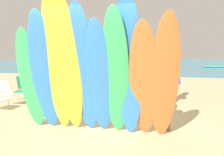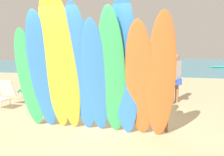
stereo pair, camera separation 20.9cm
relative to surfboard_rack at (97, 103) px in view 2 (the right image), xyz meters
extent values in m
plane|color=#D3BC8C|center=(0.00, 14.00, -0.53)|extent=(60.00, 60.00, 0.00)
cube|color=teal|center=(0.00, 29.91, -0.52)|extent=(60.00, 40.00, 0.02)
cylinder|color=brown|center=(-1.52, 0.00, -0.21)|extent=(0.07, 0.07, 0.63)
cylinder|color=brown|center=(1.52, 0.00, -0.21)|extent=(0.07, 0.07, 0.63)
cylinder|color=brown|center=(0.00, 0.00, 0.10)|extent=(3.16, 0.06, 0.06)
ellipsoid|color=#38B266|center=(-1.37, -0.50, 0.55)|extent=(0.54, 0.60, 2.16)
ellipsoid|color=#337AD1|center=(-1.02, -0.54, 0.71)|extent=(0.64, 0.78, 2.49)
ellipsoid|color=yellow|center=(-0.73, -0.56, 0.85)|extent=(0.54, 0.78, 2.75)
ellipsoid|color=yellow|center=(-0.47, -0.58, 0.84)|extent=(0.51, 0.82, 2.73)
ellipsoid|color=#337AD1|center=(-0.17, -0.54, 0.76)|extent=(0.61, 0.82, 2.58)
ellipsoid|color=#337AD1|center=(0.15, -0.53, 0.61)|extent=(0.52, 0.77, 2.28)
ellipsoid|color=#38B266|center=(0.48, -0.55, 0.71)|extent=(0.54, 0.81, 2.48)
ellipsoid|color=#337AD1|center=(0.72, -0.54, 0.84)|extent=(0.59, 0.68, 2.73)
ellipsoid|color=orange|center=(1.01, -0.53, 0.59)|extent=(0.60, 0.81, 2.23)
ellipsoid|color=orange|center=(1.39, -0.56, 0.65)|extent=(0.58, 0.78, 2.36)
cylinder|color=#9E704C|center=(1.03, 2.66, -0.12)|extent=(0.12, 0.12, 0.82)
cylinder|color=#9E704C|center=(0.87, 2.36, -0.12)|extent=(0.12, 0.12, 0.82)
cube|color=silver|center=(0.95, 2.51, 0.23)|extent=(0.44, 0.27, 0.20)
cube|color=orange|center=(0.95, 2.51, 0.61)|extent=(0.39, 0.48, 0.64)
sphere|color=#9E704C|center=(0.95, 2.51, 1.05)|extent=(0.23, 0.23, 0.23)
cylinder|color=#9E704C|center=(1.07, 2.75, 0.65)|extent=(0.10, 0.10, 0.57)
cylinder|color=#9E704C|center=(0.82, 2.27, 0.65)|extent=(0.10, 0.10, 0.57)
cylinder|color=#9E704C|center=(-2.05, 3.54, -0.17)|extent=(0.11, 0.11, 0.73)
cylinder|color=#9E704C|center=(-2.13, 3.83, -0.17)|extent=(0.11, 0.11, 0.73)
cube|color=orange|center=(-2.09, 3.68, 0.14)|extent=(0.39, 0.24, 0.17)
cube|color=#33A36B|center=(-2.09, 3.68, 0.48)|extent=(0.29, 0.41, 0.57)
sphere|color=#9E704C|center=(-2.09, 3.68, 0.87)|extent=(0.20, 0.20, 0.20)
cylinder|color=#9E704C|center=(-2.02, 3.45, 0.51)|extent=(0.09, 0.09, 0.50)
cylinder|color=#9E704C|center=(-2.15, 3.91, 0.51)|extent=(0.09, 0.09, 0.50)
cylinder|color=#9E704C|center=(1.72, 2.48, -0.14)|extent=(0.12, 0.12, 0.79)
cylinder|color=#9E704C|center=(1.87, 2.77, -0.14)|extent=(0.12, 0.12, 0.79)
cube|color=#2D4CB2|center=(1.80, 2.62, 0.20)|extent=(0.42, 0.26, 0.19)
cube|color=silver|center=(1.80, 2.62, 0.57)|extent=(0.38, 0.46, 0.62)
sphere|color=#9E704C|center=(1.80, 2.62, 0.99)|extent=(0.22, 0.22, 0.22)
cylinder|color=#9E704C|center=(1.68, 2.39, 0.60)|extent=(0.10, 0.10, 0.55)
cylinder|color=#9E704C|center=(1.92, 2.85, 0.60)|extent=(0.10, 0.10, 0.55)
cylinder|color=beige|center=(-1.98, 8.05, -0.11)|extent=(0.13, 0.13, 0.83)
cylinder|color=beige|center=(-2.32, 8.11, -0.11)|extent=(0.13, 0.13, 0.83)
cube|color=#33A36B|center=(-2.15, 8.08, 0.24)|extent=(0.45, 0.28, 0.20)
cube|color=#2D4CB2|center=(-2.15, 8.08, 0.63)|extent=(0.46, 0.30, 0.65)
sphere|color=beige|center=(-2.15, 8.08, 1.08)|extent=(0.24, 0.24, 0.24)
cylinder|color=beige|center=(-1.88, 8.03, 0.67)|extent=(0.10, 0.10, 0.58)
cylinder|color=beige|center=(-2.42, 8.13, 0.67)|extent=(0.10, 0.10, 0.58)
cylinder|color=#B7B7BC|center=(-3.49, 1.80, -0.39)|extent=(0.02, 0.02, 0.28)
cylinder|color=#B7B7BC|center=(-3.11, 1.98, -0.39)|extent=(0.02, 0.02, 0.28)
cylinder|color=#B7B7BC|center=(-3.65, 2.14, -0.39)|extent=(0.02, 0.02, 0.28)
cylinder|color=#B7B7BC|center=(-3.27, 2.32, -0.39)|extent=(0.02, 0.02, 0.28)
cube|color=#2D9370|center=(-3.38, 2.06, -0.23)|extent=(0.64, 0.62, 0.03)
cube|color=#2D9370|center=(-3.52, 2.37, 0.03)|extent=(0.56, 0.45, 0.51)
cylinder|color=#B7B7BC|center=(-3.02, 0.45, -0.39)|extent=(0.02, 0.02, 0.28)
cylinder|color=#B7B7BC|center=(-3.02, 0.83, -0.39)|extent=(0.02, 0.02, 0.28)
cube|color=silver|center=(-3.23, 0.97, 0.04)|extent=(0.50, 0.25, 0.52)
camera|label=1|loc=(1.23, -4.46, 1.15)|focal=33.65mm
camera|label=2|loc=(1.43, -4.41, 1.15)|focal=33.65mm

